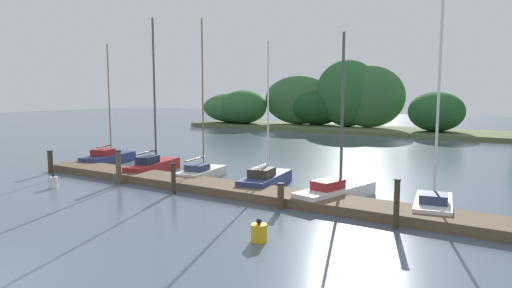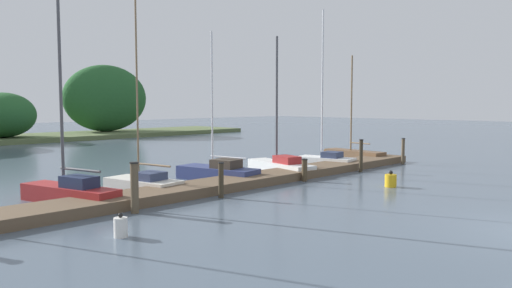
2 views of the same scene
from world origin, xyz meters
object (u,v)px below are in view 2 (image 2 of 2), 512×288
(sailboat_5, at_px, (324,159))
(sailboat_6, at_px, (352,154))
(mooring_piling_2, at_px, (221,180))
(mooring_piling_4, at_px, (361,155))
(sailboat_3, at_px, (216,172))
(sailboat_4, at_px, (279,165))
(mooring_piling_1, at_px, (135,187))
(sailboat_1, at_px, (67,190))
(sailboat_2, at_px, (142,182))
(mooring_piling_5, at_px, (403,151))
(mooring_piling_3, at_px, (305,170))
(channel_buoy_1, at_px, (121,227))
(channel_buoy_0, at_px, (391,180))

(sailboat_5, relative_size, sailboat_6, 1.34)
(sailboat_6, bearing_deg, mooring_piling_2, 109.88)
(mooring_piling_4, bearing_deg, mooring_piling_2, -179.64)
(sailboat_3, relative_size, sailboat_4, 0.99)
(mooring_piling_1, bearing_deg, mooring_piling_2, -1.29)
(sailboat_1, distance_m, mooring_piling_4, 13.57)
(mooring_piling_1, bearing_deg, sailboat_1, 103.77)
(sailboat_2, relative_size, mooring_piling_5, 5.37)
(sailboat_4, height_order, mooring_piling_4, sailboat_4)
(sailboat_1, height_order, sailboat_5, sailboat_5)
(sailboat_5, height_order, mooring_piling_4, sailboat_5)
(mooring_piling_3, bearing_deg, mooring_piling_1, -179.03)
(mooring_piling_2, height_order, channel_buoy_1, mooring_piling_2)
(mooring_piling_2, height_order, mooring_piling_5, mooring_piling_5)
(sailboat_2, relative_size, sailboat_5, 0.94)
(channel_buoy_0, bearing_deg, sailboat_5, 58.91)
(sailboat_3, bearing_deg, mooring_piling_1, 107.44)
(sailboat_1, xyz_separation_m, sailboat_5, (13.80, -0.35, -0.06))
(mooring_piling_4, bearing_deg, mooring_piling_3, 177.75)
(sailboat_5, xyz_separation_m, mooring_piling_4, (-0.56, -2.59, 0.40))
(sailboat_6, relative_size, mooring_piling_1, 3.90)
(sailboat_1, xyz_separation_m, mooring_piling_3, (9.10, -2.77, 0.03))
(sailboat_6, bearing_deg, channel_buoy_0, 137.91)
(sailboat_4, xyz_separation_m, mooring_piling_4, (2.99, -2.62, 0.41))
(sailboat_5, bearing_deg, sailboat_6, -89.58)
(mooring_piling_5, bearing_deg, sailboat_3, 163.73)
(mooring_piling_3, bearing_deg, channel_buoy_1, -167.51)
(sailboat_1, distance_m, mooring_piling_3, 9.51)
(sailboat_1, height_order, sailboat_3, sailboat_1)
(mooring_piling_5, bearing_deg, mooring_piling_1, 179.87)
(sailboat_3, relative_size, mooring_piling_3, 6.63)
(sailboat_5, relative_size, channel_buoy_1, 13.32)
(sailboat_3, xyz_separation_m, mooring_piling_3, (2.40, -2.94, 0.12))
(sailboat_1, relative_size, mooring_piling_1, 5.07)
(channel_buoy_1, bearing_deg, mooring_piling_4, 8.30)
(sailboat_2, bearing_deg, sailboat_5, -102.43)
(mooring_piling_2, relative_size, mooring_piling_5, 0.89)
(mooring_piling_2, bearing_deg, sailboat_4, 23.64)
(mooring_piling_4, bearing_deg, mooring_piling_1, 179.91)
(mooring_piling_1, relative_size, mooring_piling_2, 1.24)
(sailboat_4, height_order, sailboat_5, sailboat_5)
(sailboat_4, relative_size, mooring_piling_2, 5.12)
(sailboat_6, relative_size, mooring_piling_4, 3.85)
(mooring_piling_4, xyz_separation_m, channel_buoy_1, (-14.28, -2.08, -0.54))
(sailboat_1, height_order, channel_buoy_1, sailboat_1)
(mooring_piling_1, bearing_deg, channel_buoy_1, -129.77)
(sailboat_1, distance_m, mooring_piling_5, 17.65)
(sailboat_5, height_order, mooring_piling_2, sailboat_5)
(mooring_piling_2, distance_m, mooring_piling_4, 9.10)
(mooring_piling_3, xyz_separation_m, mooring_piling_5, (8.30, -0.18, 0.23))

